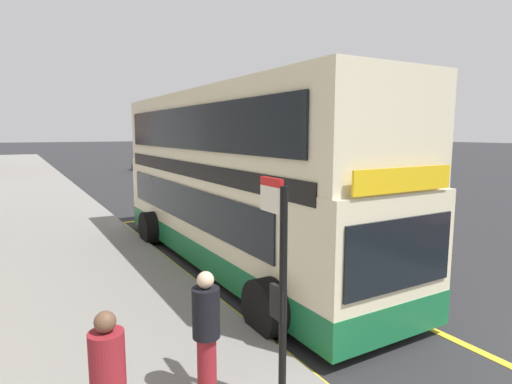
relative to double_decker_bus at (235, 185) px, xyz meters
name	(u,v)px	position (x,y,z in m)	size (l,w,h in m)	color
ground_plane	(122,176)	(2.46, 24.05, -2.06)	(260.00, 260.00, 0.00)	#28282B
pavement_near	(19,180)	(-4.54, 24.05, -1.99)	(6.00, 76.00, 0.14)	gray
double_decker_bus	(235,185)	(0.00, 0.00, 0.00)	(3.25, 10.79, 4.40)	beige
bus_bay_markings	(234,265)	(-0.13, -0.17, -2.06)	(2.82, 13.50, 0.01)	yellow
bus_stop_sign	(279,278)	(-2.35, -5.68, -0.31)	(0.09, 0.51, 2.75)	black
parked_car_navy_distant	(148,162)	(5.55, 27.59, -1.26)	(2.09, 4.20, 1.62)	navy
parked_car_maroon_across	(197,173)	(5.32, 15.65, -1.26)	(2.09, 4.20, 1.62)	maroon
pedestrian_waiting_near_sign	(206,330)	(-3.00, -5.05, -1.05)	(0.34, 0.34, 1.61)	maroon
pedestrian_further_back	(108,384)	(-4.26, -5.59, -1.06)	(0.34, 0.34, 1.60)	#B7B2AD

